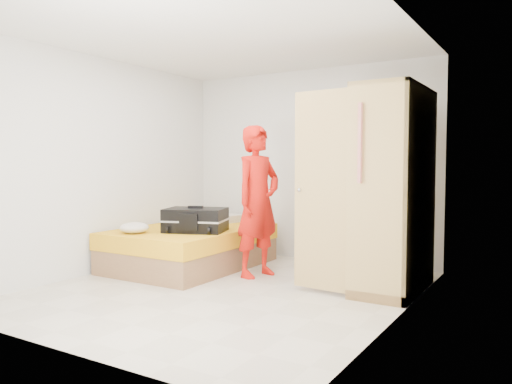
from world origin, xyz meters
The scene contains 7 objects.
room centered at (0.00, 0.00, 1.30)m, with size 4.00×4.02×2.60m.
bed centered at (-1.05, 0.74, 0.25)m, with size 1.42×2.02×0.50m.
wardrobe centered at (1.45, 0.86, 1.00)m, with size 1.17×1.20×2.10m.
person centered at (-0.05, 0.74, 0.88)m, with size 0.64×0.42×1.77m, color red.
suitcase centered at (-0.79, 0.51, 0.64)m, with size 0.86×0.74×0.31m.
round_cushion centered at (-1.31, 0.01, 0.56)m, with size 0.34×0.34×0.13m, color silver.
pillow centered at (-1.12, 1.59, 0.55)m, with size 0.55×0.28×0.10m, color silver.
Camera 1 is at (2.95, -4.24, 1.33)m, focal length 35.00 mm.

